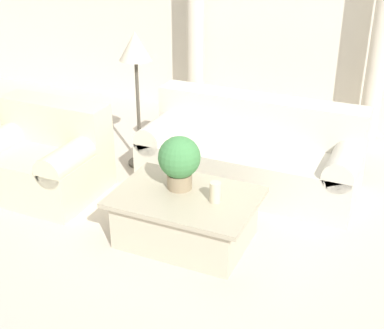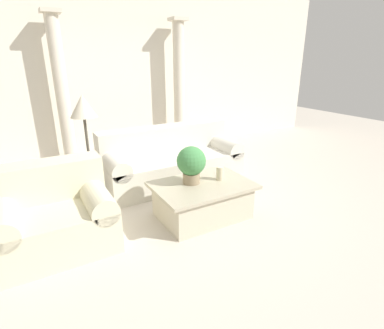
# 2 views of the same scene
# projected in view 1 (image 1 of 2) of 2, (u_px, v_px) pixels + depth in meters

# --- Properties ---
(ground_plane) EXTENTS (16.00, 16.00, 0.00)m
(ground_plane) POSITION_uv_depth(u_px,v_px,m) (198.00, 217.00, 4.87)
(ground_plane) COLOR beige
(sofa_long) EXTENTS (2.13, 0.88, 0.85)m
(sofa_long) POSITION_uv_depth(u_px,v_px,m) (251.00, 152.00, 5.32)
(sofa_long) COLOR beige
(sofa_long) RESTS_ON ground_plane
(loveseat) EXTENTS (1.13, 0.88, 0.85)m
(loveseat) POSITION_uv_depth(u_px,v_px,m) (44.00, 156.00, 5.20)
(loveseat) COLOR beige
(loveseat) RESTS_ON ground_plane
(coffee_table) EXTENTS (1.17, 0.82, 0.44)m
(coffee_table) POSITION_uv_depth(u_px,v_px,m) (186.00, 217.00, 4.45)
(coffee_table) COLOR beige
(coffee_table) RESTS_ON ground_plane
(potted_plant) EXTENTS (0.35, 0.35, 0.46)m
(potted_plant) POSITION_uv_depth(u_px,v_px,m) (179.00, 160.00, 4.36)
(potted_plant) COLOR #937F60
(potted_plant) RESTS_ON coffee_table
(pillar_candle) EXTENTS (0.09, 0.09, 0.17)m
(pillar_candle) POSITION_uv_depth(u_px,v_px,m) (215.00, 192.00, 4.23)
(pillar_candle) COLOR beige
(pillar_candle) RESTS_ON coffee_table
(floor_lamp) EXTENTS (0.33, 0.33, 1.44)m
(floor_lamp) POSITION_uv_depth(u_px,v_px,m) (136.00, 57.00, 5.34)
(floor_lamp) COLOR #4C473D
(floor_lamp) RESTS_ON ground_plane
(column_left) EXTENTS (0.30, 0.30, 2.57)m
(column_left) POSITION_uv_depth(u_px,v_px,m) (196.00, 17.00, 6.57)
(column_left) COLOR beige
(column_left) RESTS_ON ground_plane
(column_right) EXTENTS (0.30, 0.30, 2.57)m
(column_right) POSITION_uv_depth(u_px,v_px,m) (382.00, 33.00, 5.76)
(column_right) COLOR beige
(column_right) RESTS_ON ground_plane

